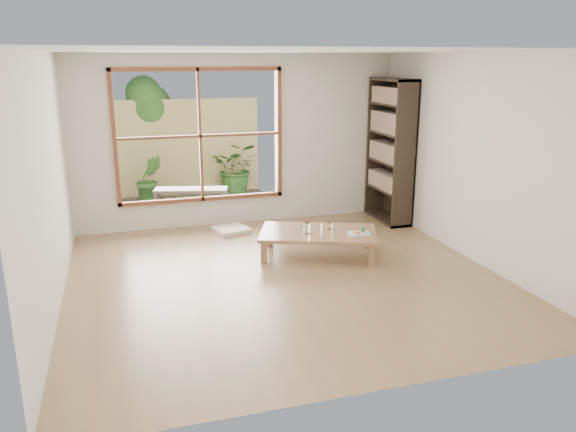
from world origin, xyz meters
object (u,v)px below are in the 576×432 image
at_px(low_table, 318,234).
at_px(food_tray, 360,233).
at_px(garden_bench, 191,192).
at_px(bookshelf, 390,151).

distance_m(low_table, food_tray, 0.54).
bearing_deg(garden_bench, low_table, -49.23).
height_order(food_tray, garden_bench, food_tray).
relative_size(low_table, bookshelf, 0.77).
distance_m(low_table, bookshelf, 2.26).
distance_m(bookshelf, food_tray, 2.10).
xyz_separation_m(bookshelf, food_tray, (-1.19, -1.56, -0.76)).
xyz_separation_m(low_table, bookshelf, (1.66, 1.29, 0.82)).
height_order(bookshelf, garden_bench, bookshelf).
xyz_separation_m(low_table, food_tray, (0.47, -0.27, 0.06)).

